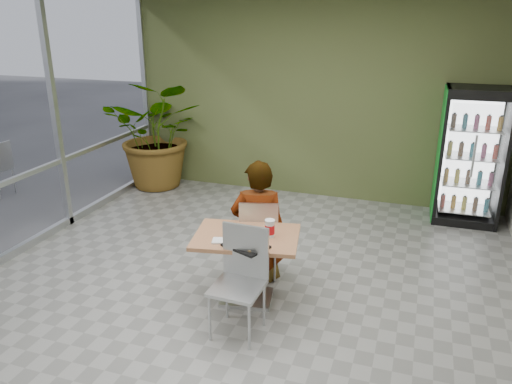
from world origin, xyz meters
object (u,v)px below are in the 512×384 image
at_px(soda_cup, 270,228).
at_px(cafeteria_tray, 246,246).
at_px(beverage_fridge, 471,156).
at_px(chair_near, 241,271).
at_px(potted_plant, 159,134).
at_px(chair_far, 259,233).
at_px(seated_woman, 258,233).
at_px(dining_table, 247,254).

height_order(soda_cup, cafeteria_tray, soda_cup).
relative_size(cafeteria_tray, beverage_fridge, 0.21).
height_order(chair_near, potted_plant, potted_plant).
height_order(chair_far, seated_woman, seated_woman).
bearing_deg(cafeteria_tray, seated_woman, 99.78).
bearing_deg(potted_plant, beverage_fridge, 0.50).
xyz_separation_m(cafeteria_tray, beverage_fridge, (2.18, 3.31, 0.20)).
relative_size(chair_near, potted_plant, 0.56).
relative_size(beverage_fridge, potted_plant, 1.04).
bearing_deg(beverage_fridge, potted_plant, 179.28).
relative_size(chair_far, chair_near, 0.93).
bearing_deg(chair_near, seated_woman, 101.61).
distance_m(seated_woman, beverage_fridge, 3.46).
bearing_deg(chair_near, cafeteria_tray, 100.94).
bearing_deg(seated_woman, chair_far, 104.02).
bearing_deg(cafeteria_tray, potted_plant, 130.03).
distance_m(dining_table, seated_woman, 0.52).
relative_size(soda_cup, potted_plant, 0.10).
distance_m(soda_cup, cafeteria_tray, 0.35).
height_order(seated_woman, soda_cup, seated_woman).
distance_m(dining_table, chair_far, 0.47).
bearing_deg(potted_plant, dining_table, -48.57).
distance_m(chair_near, cafeteria_tray, 0.27).
distance_m(chair_far, chair_near, 0.96).
height_order(seated_woman, beverage_fridge, beverage_fridge).
bearing_deg(soda_cup, beverage_fridge, 55.87).
distance_m(soda_cup, potted_plant, 4.14).
relative_size(dining_table, cafeteria_tray, 2.91).
bearing_deg(dining_table, soda_cup, 12.11).
relative_size(dining_table, chair_near, 1.13).
bearing_deg(chair_near, chair_far, 100.51).
bearing_deg(chair_far, soda_cup, 105.76).
bearing_deg(soda_cup, chair_far, 121.00).
xyz_separation_m(chair_near, soda_cup, (0.11, 0.52, 0.23)).
distance_m(chair_far, cafeteria_tray, 0.76).
xyz_separation_m(seated_woman, potted_plant, (-2.61, 2.49, 0.38)).
bearing_deg(soda_cup, chair_near, -102.15).
distance_m(chair_far, seated_woman, 0.06).
xyz_separation_m(dining_table, potted_plant, (-2.66, 3.01, 0.39)).
bearing_deg(soda_cup, potted_plant, 134.31).
relative_size(dining_table, soda_cup, 6.46).
xyz_separation_m(chair_far, beverage_fridge, (2.29, 2.58, 0.40)).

